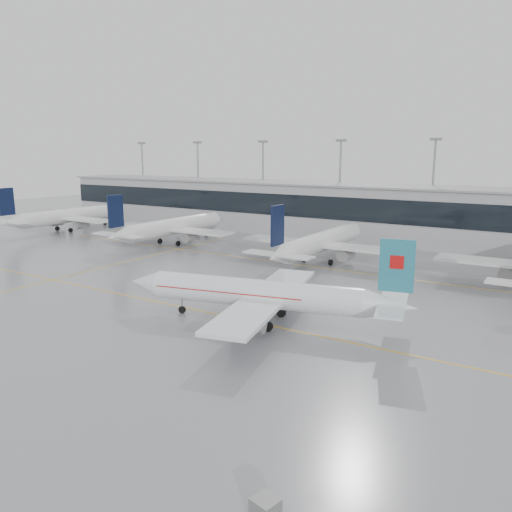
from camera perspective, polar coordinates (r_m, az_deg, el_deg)
The scene contains 13 objects.
ground at distance 62.72m, azimuth -5.88°, elevation -6.37°, with size 320.00×320.00×0.00m, color gray.
taxi_line_main at distance 62.72m, azimuth -5.88°, elevation -6.37°, with size 120.00×0.25×0.01m, color #F1AA10.
taxi_line_north at distance 87.43m, azimuth 6.29°, elevation -1.18°, with size 120.00×0.25×0.01m, color #F1AA10.
taxi_line_cross at distance 93.17m, azimuth -14.81°, elevation -0.70°, with size 0.25×60.00×0.01m, color #F1AA10.
terminal at distance 115.70m, azimuth 13.34°, elevation 4.75°, with size 180.00×15.00×12.00m, color #9E9EA2.
terminal_glass at distance 108.46m, azimuth 12.07°, elevation 5.16°, with size 180.00×0.20×5.00m, color black.
terminal_roof at distance 115.15m, azimuth 13.48°, elevation 7.81°, with size 182.00×16.00×0.40m, color gray.
light_masts at distance 120.77m, azimuth 14.44°, elevation 8.48°, with size 156.40×1.00×22.60m.
air_canada_jet at distance 57.56m, azimuth 1.07°, elevation -4.47°, with size 34.46×27.51×10.70m.
parked_jet_a at distance 134.78m, azimuth -20.80°, elevation 4.27°, with size 29.64×36.96×11.72m.
parked_jet_b at distance 109.11m, azimuth -9.56°, elevation 3.29°, with size 29.64×36.96×11.72m.
parked_jet_c at distance 89.96m, azimuth 7.37°, elevation 1.57°, with size 29.64×36.96×11.72m.
gse_unit at distance 29.95m, azimuth 1.08°, elevation -27.03°, with size 1.34×1.25×1.34m, color slate.
Camera 1 is at (36.95, -46.82, 19.42)m, focal length 35.00 mm.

